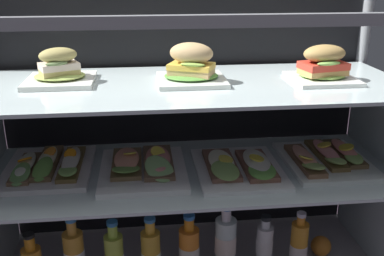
{
  "coord_description": "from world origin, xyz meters",
  "views": [
    {
      "loc": [
        -0.15,
        -1.31,
        1.02
      ],
      "look_at": [
        0.0,
        0.0,
        0.55
      ],
      "focal_mm": 42.29,
      "sensor_mm": 36.0,
      "label": 1
    }
  ],
  "objects_px": {
    "open_sandwich_tray_right_of_center": "(240,166)",
    "juice_bottle_front_left_end": "(264,244)",
    "plated_roll_sandwich_mid_right": "(323,67)",
    "open_sandwich_tray_center": "(48,166)",
    "juice_bottle_front_fourth": "(151,254)",
    "juice_bottle_back_left": "(299,245)",
    "open_sandwich_tray_left_of_center": "(326,158)",
    "juice_bottle_back_right": "(225,242)",
    "plated_roll_sandwich_left_of_center": "(190,67)",
    "juice_bottle_near_post": "(189,250)",
    "orange_fruit_beside_bottles": "(321,246)",
    "plated_roll_sandwich_mid_left": "(60,71)",
    "open_sandwich_tray_mid_right": "(143,166)"
  },
  "relations": [
    {
      "from": "open_sandwich_tray_left_of_center",
      "to": "juice_bottle_near_post",
      "type": "relative_size",
      "value": 1.5
    },
    {
      "from": "juice_bottle_front_fourth",
      "to": "juice_bottle_back_left",
      "type": "distance_m",
      "value": 0.51
    },
    {
      "from": "open_sandwich_tray_left_of_center",
      "to": "juice_bottle_near_post",
      "type": "height_order",
      "value": "open_sandwich_tray_left_of_center"
    },
    {
      "from": "plated_roll_sandwich_mid_right",
      "to": "open_sandwich_tray_left_of_center",
      "type": "height_order",
      "value": "plated_roll_sandwich_mid_right"
    },
    {
      "from": "plated_roll_sandwich_mid_left",
      "to": "juice_bottle_front_fourth",
      "type": "height_order",
      "value": "plated_roll_sandwich_mid_left"
    },
    {
      "from": "juice_bottle_back_right",
      "to": "juice_bottle_near_post",
      "type": "bearing_deg",
      "value": -175.77
    },
    {
      "from": "juice_bottle_near_post",
      "to": "plated_roll_sandwich_left_of_center",
      "type": "bearing_deg",
      "value": 77.75
    },
    {
      "from": "juice_bottle_back_left",
      "to": "open_sandwich_tray_right_of_center",
      "type": "bearing_deg",
      "value": 179.26
    },
    {
      "from": "open_sandwich_tray_center",
      "to": "open_sandwich_tray_right_of_center",
      "type": "height_order",
      "value": "open_sandwich_tray_center"
    },
    {
      "from": "juice_bottle_front_fourth",
      "to": "juice_bottle_front_left_end",
      "type": "height_order",
      "value": "juice_bottle_front_fourth"
    },
    {
      "from": "open_sandwich_tray_mid_right",
      "to": "juice_bottle_front_left_end",
      "type": "distance_m",
      "value": 0.51
    },
    {
      "from": "plated_roll_sandwich_left_of_center",
      "to": "juice_bottle_front_fourth",
      "type": "relative_size",
      "value": 0.89
    },
    {
      "from": "plated_roll_sandwich_mid_right",
      "to": "open_sandwich_tray_center",
      "type": "xyz_separation_m",
      "value": [
        -0.85,
        0.04,
        -0.31
      ]
    },
    {
      "from": "open_sandwich_tray_center",
      "to": "juice_bottle_near_post",
      "type": "distance_m",
      "value": 0.54
    },
    {
      "from": "orange_fruit_beside_bottles",
      "to": "open_sandwich_tray_mid_right",
      "type": "bearing_deg",
      "value": -178.54
    },
    {
      "from": "juice_bottle_near_post",
      "to": "juice_bottle_back_left",
      "type": "distance_m",
      "value": 0.38
    },
    {
      "from": "open_sandwich_tray_left_of_center",
      "to": "plated_roll_sandwich_mid_right",
      "type": "bearing_deg",
      "value": -169.9
    },
    {
      "from": "plated_roll_sandwich_mid_left",
      "to": "juice_bottle_front_left_end",
      "type": "relative_size",
      "value": 1.04
    },
    {
      "from": "plated_roll_sandwich_mid_right",
      "to": "open_sandwich_tray_left_of_center",
      "type": "distance_m",
      "value": 0.31
    },
    {
      "from": "open_sandwich_tray_right_of_center",
      "to": "juice_bottle_back_right",
      "type": "distance_m",
      "value": 0.29
    },
    {
      "from": "open_sandwich_tray_right_of_center",
      "to": "open_sandwich_tray_mid_right",
      "type": "bearing_deg",
      "value": 174.26
    },
    {
      "from": "plated_roll_sandwich_left_of_center",
      "to": "juice_bottle_near_post",
      "type": "bearing_deg",
      "value": -102.25
    },
    {
      "from": "plated_roll_sandwich_mid_right",
      "to": "plated_roll_sandwich_mid_left",
      "type": "bearing_deg",
      "value": 175.42
    },
    {
      "from": "open_sandwich_tray_left_of_center",
      "to": "juice_bottle_front_left_end",
      "type": "height_order",
      "value": "open_sandwich_tray_left_of_center"
    },
    {
      "from": "plated_roll_sandwich_left_of_center",
      "to": "orange_fruit_beside_bottles",
      "type": "relative_size",
      "value": 2.81
    },
    {
      "from": "juice_bottle_near_post",
      "to": "orange_fruit_beside_bottles",
      "type": "height_order",
      "value": "juice_bottle_near_post"
    },
    {
      "from": "juice_bottle_near_post",
      "to": "juice_bottle_front_left_end",
      "type": "xyz_separation_m",
      "value": [
        0.26,
        0.01,
        -0.0
      ]
    },
    {
      "from": "plated_roll_sandwich_mid_left",
      "to": "juice_bottle_front_fourth",
      "type": "relative_size",
      "value": 0.88
    },
    {
      "from": "plated_roll_sandwich_left_of_center",
      "to": "open_sandwich_tray_mid_right",
      "type": "bearing_deg",
      "value": -171.87
    },
    {
      "from": "juice_bottle_back_left",
      "to": "orange_fruit_beside_bottles",
      "type": "bearing_deg",
      "value": 25.54
    },
    {
      "from": "open_sandwich_tray_left_of_center",
      "to": "open_sandwich_tray_right_of_center",
      "type": "bearing_deg",
      "value": -174.31
    },
    {
      "from": "juice_bottle_front_left_end",
      "to": "orange_fruit_beside_bottles",
      "type": "height_order",
      "value": "juice_bottle_front_left_end"
    },
    {
      "from": "plated_roll_sandwich_left_of_center",
      "to": "open_sandwich_tray_center",
      "type": "relative_size",
      "value": 0.62
    },
    {
      "from": "open_sandwich_tray_mid_right",
      "to": "open_sandwich_tray_right_of_center",
      "type": "xyz_separation_m",
      "value": [
        0.3,
        -0.03,
        -0.0
      ]
    },
    {
      "from": "plated_roll_sandwich_mid_left",
      "to": "orange_fruit_beside_bottles",
      "type": "relative_size",
      "value": 2.78
    },
    {
      "from": "plated_roll_sandwich_mid_right",
      "to": "juice_bottle_near_post",
      "type": "xyz_separation_m",
      "value": [
        -0.41,
        -0.01,
        -0.61
      ]
    },
    {
      "from": "juice_bottle_back_left",
      "to": "plated_roll_sandwich_left_of_center",
      "type": "bearing_deg",
      "value": 171.48
    },
    {
      "from": "open_sandwich_tray_right_of_center",
      "to": "orange_fruit_beside_bottles",
      "type": "bearing_deg",
      "value": 8.25
    },
    {
      "from": "open_sandwich_tray_left_of_center",
      "to": "juice_bottle_back_left",
      "type": "height_order",
      "value": "open_sandwich_tray_left_of_center"
    },
    {
      "from": "plated_roll_sandwich_left_of_center",
      "to": "open_sandwich_tray_left_of_center",
      "type": "relative_size",
      "value": 0.62
    },
    {
      "from": "open_sandwich_tray_right_of_center",
      "to": "juice_bottle_back_left",
      "type": "distance_m",
      "value": 0.37
    },
    {
      "from": "plated_roll_sandwich_mid_right",
      "to": "juice_bottle_front_left_end",
      "type": "xyz_separation_m",
      "value": [
        -0.15,
        -0.01,
        -0.61
      ]
    },
    {
      "from": "juice_bottle_near_post",
      "to": "juice_bottle_back_right",
      "type": "bearing_deg",
      "value": 4.23
    },
    {
      "from": "open_sandwich_tray_right_of_center",
      "to": "open_sandwich_tray_left_of_center",
      "type": "distance_m",
      "value": 0.3
    },
    {
      "from": "plated_roll_sandwich_mid_right",
      "to": "juice_bottle_front_fourth",
      "type": "distance_m",
      "value": 0.81
    },
    {
      "from": "juice_bottle_near_post",
      "to": "juice_bottle_back_right",
      "type": "distance_m",
      "value": 0.13
    },
    {
      "from": "plated_roll_sandwich_mid_right",
      "to": "open_sandwich_tray_mid_right",
      "type": "height_order",
      "value": "plated_roll_sandwich_mid_right"
    },
    {
      "from": "open_sandwich_tray_right_of_center",
      "to": "juice_bottle_front_left_end",
      "type": "bearing_deg",
      "value": 6.9
    },
    {
      "from": "open_sandwich_tray_left_of_center",
      "to": "juice_bottle_back_right",
      "type": "relative_size",
      "value": 1.36
    },
    {
      "from": "juice_bottle_front_fourth",
      "to": "juice_bottle_front_left_end",
      "type": "bearing_deg",
      "value": 4.02
    }
  ]
}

